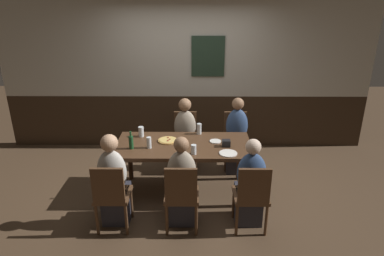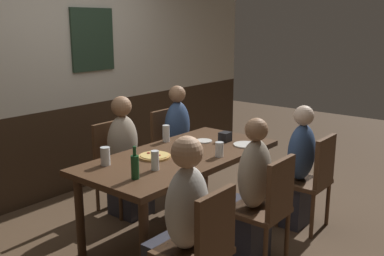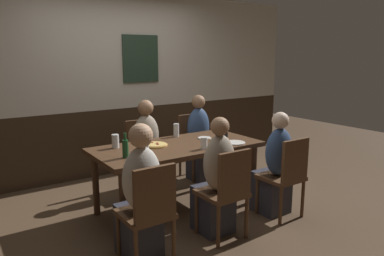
{
  "view_description": "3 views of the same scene",
  "coord_description": "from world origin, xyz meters",
  "px_view_note": "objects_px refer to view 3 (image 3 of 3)",
  "views": [
    {
      "loc": [
        0.15,
        -4.23,
        2.63
      ],
      "look_at": [
        0.11,
        -0.01,
        0.98
      ],
      "focal_mm": 31.94,
      "sensor_mm": 36.0,
      "label": 1
    },
    {
      "loc": [
        -2.77,
        -2.37,
        1.85
      ],
      "look_at": [
        0.08,
        -0.06,
        0.96
      ],
      "focal_mm": 41.25,
      "sensor_mm": 36.0,
      "label": 2
    },
    {
      "loc": [
        -2.08,
        -3.33,
        1.72
      ],
      "look_at": [
        0.13,
        -0.09,
        0.93
      ],
      "focal_mm": 34.39,
      "sensor_mm": 36.0,
      "label": 3
    }
  ],
  "objects_px": {
    "chair_right_far": "(194,142)",
    "plate_white_large": "(235,143)",
    "pint_glass_stout": "(146,147)",
    "beer_glass_half": "(115,142)",
    "pizza": "(155,145)",
    "plate_white_small": "(205,138)",
    "person_right_far": "(200,144)",
    "condiment_caddy": "(222,136)",
    "chair_mid_far": "(143,150)",
    "chair_left_near": "(149,209)",
    "person_mid_far": "(148,153)",
    "tumbler_water": "(204,144)",
    "dining_table": "(177,152)",
    "person_left_near": "(140,202)",
    "person_right_near": "(275,171)",
    "person_mid_near": "(216,185)",
    "tumbler_short": "(176,131)",
    "beer_bottle_green": "(125,148)",
    "chair_right_near": "(286,173)",
    "chair_mid_near": "(227,189)"
  },
  "relations": [
    {
      "from": "chair_right_far",
      "to": "pint_glass_stout",
      "type": "height_order",
      "value": "pint_glass_stout"
    },
    {
      "from": "chair_mid_far",
      "to": "chair_right_far",
      "type": "bearing_deg",
      "value": 0.0
    },
    {
      "from": "chair_mid_far",
      "to": "beer_bottle_green",
      "type": "relative_size",
      "value": 3.61
    },
    {
      "from": "chair_right_far",
      "to": "person_right_far",
      "type": "relative_size",
      "value": 0.75
    },
    {
      "from": "person_mid_far",
      "to": "tumbler_water",
      "type": "relative_size",
      "value": 9.18
    },
    {
      "from": "chair_left_near",
      "to": "plate_white_small",
      "type": "xyz_separation_m",
      "value": [
        1.24,
        0.94,
        0.25
      ]
    },
    {
      "from": "chair_left_near",
      "to": "person_right_far",
      "type": "relative_size",
      "value": 0.75
    },
    {
      "from": "dining_table",
      "to": "person_right_far",
      "type": "relative_size",
      "value": 1.56
    },
    {
      "from": "dining_table",
      "to": "chair_right_near",
      "type": "bearing_deg",
      "value": -46.66
    },
    {
      "from": "pizza",
      "to": "tumbler_water",
      "type": "bearing_deg",
      "value": -48.62
    },
    {
      "from": "chair_left_near",
      "to": "person_right_far",
      "type": "bearing_deg",
      "value": 43.82
    },
    {
      "from": "person_right_far",
      "to": "pint_glass_stout",
      "type": "relative_size",
      "value": 7.7
    },
    {
      "from": "plate_white_large",
      "to": "tumbler_short",
      "type": "bearing_deg",
      "value": 118.74
    },
    {
      "from": "person_mid_far",
      "to": "person_left_near",
      "type": "bearing_deg",
      "value": -120.18
    },
    {
      "from": "pint_glass_stout",
      "to": "beer_glass_half",
      "type": "xyz_separation_m",
      "value": [
        -0.16,
        0.39,
        -0.0
      ]
    },
    {
      "from": "chair_left_near",
      "to": "person_mid_far",
      "type": "distance_m",
      "value": 1.75
    },
    {
      "from": "dining_table",
      "to": "tumbler_water",
      "type": "distance_m",
      "value": 0.36
    },
    {
      "from": "chair_mid_far",
      "to": "condiment_caddy",
      "type": "xyz_separation_m",
      "value": [
        0.57,
        -0.92,
        0.29
      ]
    },
    {
      "from": "plate_white_large",
      "to": "person_right_near",
      "type": "bearing_deg",
      "value": -60.1
    },
    {
      "from": "dining_table",
      "to": "chair_right_near",
      "type": "height_order",
      "value": "chair_right_near"
    },
    {
      "from": "dining_table",
      "to": "chair_mid_near",
      "type": "bearing_deg",
      "value": -90.0
    },
    {
      "from": "person_mid_far",
      "to": "condiment_caddy",
      "type": "relative_size",
      "value": 10.59
    },
    {
      "from": "tumbler_short",
      "to": "beer_bottle_green",
      "type": "relative_size",
      "value": 0.65
    },
    {
      "from": "chair_mid_far",
      "to": "condiment_caddy",
      "type": "relative_size",
      "value": 8.0
    },
    {
      "from": "tumbler_short",
      "to": "chair_mid_far",
      "type": "bearing_deg",
      "value": 113.84
    },
    {
      "from": "pizza",
      "to": "plate_white_small",
      "type": "relative_size",
      "value": 1.71
    },
    {
      "from": "pint_glass_stout",
      "to": "beer_glass_half",
      "type": "height_order",
      "value": "pint_glass_stout"
    },
    {
      "from": "person_mid_far",
      "to": "tumbler_water",
      "type": "distance_m",
      "value": 1.05
    },
    {
      "from": "chair_left_near",
      "to": "chair_right_far",
      "type": "xyz_separation_m",
      "value": [
        1.62,
        1.71,
        0.0
      ]
    },
    {
      "from": "person_right_far",
      "to": "condiment_caddy",
      "type": "distance_m",
      "value": 0.85
    },
    {
      "from": "chair_left_near",
      "to": "beer_glass_half",
      "type": "xyz_separation_m",
      "value": [
        0.2,
        1.12,
        0.31
      ]
    },
    {
      "from": "person_left_near",
      "to": "person_mid_near",
      "type": "height_order",
      "value": "person_left_near"
    },
    {
      "from": "chair_left_near",
      "to": "dining_table",
      "type": "bearing_deg",
      "value": 46.66
    },
    {
      "from": "chair_right_far",
      "to": "plate_white_large",
      "type": "bearing_deg",
      "value": -101.28
    },
    {
      "from": "pint_glass_stout",
      "to": "plate_white_large",
      "type": "relative_size",
      "value": 0.66
    },
    {
      "from": "pizza",
      "to": "person_mid_near",
      "type": "bearing_deg",
      "value": -74.45
    },
    {
      "from": "person_mid_near",
      "to": "chair_right_near",
      "type": "bearing_deg",
      "value": -11.36
    },
    {
      "from": "person_mid_near",
      "to": "person_mid_far",
      "type": "xyz_separation_m",
      "value": [
        -0.0,
        1.39,
        0.01
      ]
    },
    {
      "from": "tumbler_short",
      "to": "dining_table",
      "type": "bearing_deg",
      "value": -120.37
    },
    {
      "from": "chair_right_far",
      "to": "condiment_caddy",
      "type": "bearing_deg",
      "value": -104.45
    },
    {
      "from": "plate_white_small",
      "to": "pizza",
      "type": "bearing_deg",
      "value": 178.8
    },
    {
      "from": "chair_left_near",
      "to": "pizza",
      "type": "bearing_deg",
      "value": 58.48
    },
    {
      "from": "person_mid_near",
      "to": "beer_bottle_green",
      "type": "bearing_deg",
      "value": 141.26
    },
    {
      "from": "beer_bottle_green",
      "to": "chair_mid_near",
      "type": "bearing_deg",
      "value": -46.14
    },
    {
      "from": "person_right_far",
      "to": "person_left_near",
      "type": "bearing_deg",
      "value": -139.31
    },
    {
      "from": "chair_mid_far",
      "to": "beer_bottle_green",
      "type": "bearing_deg",
      "value": -124.2
    },
    {
      "from": "person_left_near",
      "to": "person_right_near",
      "type": "bearing_deg",
      "value": 0.08
    },
    {
      "from": "chair_mid_near",
      "to": "tumbler_short",
      "type": "distance_m",
      "value": 1.28
    },
    {
      "from": "tumbler_short",
      "to": "chair_mid_near",
      "type": "bearing_deg",
      "value": -99.99
    },
    {
      "from": "beer_glass_half",
      "to": "chair_mid_far",
      "type": "bearing_deg",
      "value": 44.08
    }
  ]
}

